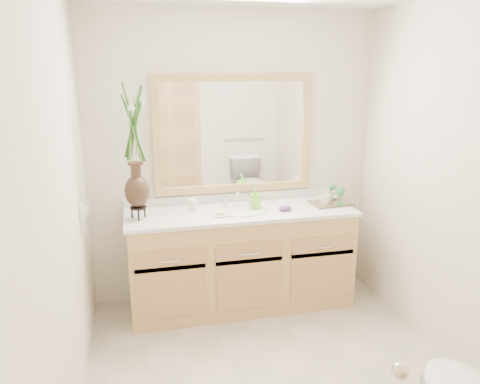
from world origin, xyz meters
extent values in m
plane|color=beige|center=(0.00, 0.00, 0.00)|extent=(2.60, 2.60, 0.00)
cube|color=white|center=(0.00, 1.30, 1.20)|extent=(2.40, 0.02, 2.40)
cube|color=white|center=(0.00, -1.30, 1.20)|extent=(2.40, 0.02, 2.40)
cube|color=white|center=(-1.20, 0.00, 1.20)|extent=(0.02, 2.60, 2.40)
cube|color=white|center=(1.20, 0.00, 1.20)|extent=(0.02, 2.60, 2.40)
cube|color=#D7B669|center=(0.00, 1.01, 0.40)|extent=(1.80, 0.55, 0.80)
cube|color=white|center=(0.00, 1.01, 0.82)|extent=(1.84, 0.57, 0.03)
ellipsoid|color=white|center=(0.00, 0.99, 0.78)|extent=(0.38, 0.30, 0.12)
cylinder|color=silver|center=(0.00, 1.17, 0.89)|extent=(0.02, 0.02, 0.11)
cylinder|color=silver|center=(-0.10, 1.17, 0.87)|extent=(0.02, 0.02, 0.08)
cylinder|color=silver|center=(0.10, 1.17, 0.87)|extent=(0.02, 0.02, 0.08)
cube|color=white|center=(0.00, 1.28, 1.41)|extent=(1.20, 0.01, 0.85)
cube|color=#D7B669|center=(0.00, 1.28, 1.86)|extent=(1.32, 0.04, 0.06)
cube|color=#D7B669|center=(0.00, 1.28, 0.95)|extent=(1.32, 0.04, 0.06)
cube|color=#D7B669|center=(-0.63, 1.28, 1.41)|extent=(0.06, 0.04, 0.85)
cube|color=#D7B669|center=(0.63, 1.28, 1.41)|extent=(0.06, 0.04, 0.85)
cube|color=white|center=(-1.19, 0.76, 0.98)|extent=(0.02, 0.12, 0.12)
cube|color=#D7B669|center=(-0.30, -1.29, 1.00)|extent=(0.80, 0.03, 2.00)
cylinder|color=black|center=(-0.81, 1.00, 0.92)|extent=(0.12, 0.12, 0.01)
ellipsoid|color=black|center=(-0.81, 1.00, 1.05)|extent=(0.19, 0.19, 0.24)
cylinder|color=black|center=(-0.81, 1.00, 1.20)|extent=(0.08, 0.08, 0.11)
cylinder|color=#4C7A33|center=(-0.81, 1.00, 1.48)|extent=(0.07, 0.07, 0.44)
cylinder|color=silver|center=(-0.37, 1.10, 0.88)|extent=(0.07, 0.07, 0.09)
cylinder|color=silver|center=(-0.19, 0.91, 0.84)|extent=(0.11, 0.11, 0.01)
cube|color=beige|center=(-0.19, 0.91, 0.85)|extent=(0.08, 0.07, 0.02)
imported|color=#7AE435|center=(0.13, 1.05, 0.91)|extent=(0.08, 0.08, 0.16)
ellipsoid|color=#4F256F|center=(0.34, 0.93, 0.85)|extent=(0.13, 0.11, 0.04)
cube|color=brown|center=(0.78, 1.02, 0.84)|extent=(0.35, 0.25, 0.02)
imported|color=silver|center=(0.70, 0.97, 0.89)|extent=(0.09, 0.08, 0.09)
imported|color=silver|center=(0.77, 1.06, 0.90)|extent=(0.12, 0.11, 0.10)
cylinder|color=#297B3C|center=(0.82, 0.94, 0.85)|extent=(0.06, 0.06, 0.01)
cylinder|color=#297B3C|center=(0.82, 0.94, 0.90)|extent=(0.01, 0.01, 0.10)
ellipsoid|color=#297B3C|center=(0.82, 0.94, 0.96)|extent=(0.07, 0.07, 0.08)
cylinder|color=#297B3C|center=(0.82, 1.10, 0.85)|extent=(0.06, 0.06, 0.01)
cylinder|color=#297B3C|center=(0.82, 1.10, 0.89)|extent=(0.01, 0.01, 0.09)
ellipsoid|color=#297B3C|center=(0.82, 1.10, 0.95)|extent=(0.06, 0.06, 0.07)
camera|label=1|loc=(-0.82, -2.47, 1.97)|focal=35.00mm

